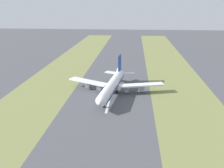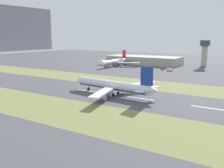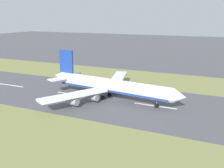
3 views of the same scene
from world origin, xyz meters
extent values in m
plane|color=#4C4C51|center=(0.00, 0.00, 0.00)|extent=(800.00, 800.00, 0.00)
cube|color=olive|center=(-45.00, 0.00, 0.00)|extent=(40.00, 600.00, 0.01)
cube|color=olive|center=(45.00, 0.00, 0.00)|extent=(40.00, 600.00, 0.01)
cube|color=silver|center=(0.00, -61.33, 0.01)|extent=(1.20, 18.00, 0.01)
cube|color=silver|center=(0.00, -21.33, 0.01)|extent=(1.20, 18.00, 0.01)
cube|color=silver|center=(0.00, 18.67, 0.01)|extent=(1.20, 18.00, 0.01)
cylinder|color=white|center=(-0.78, -1.33, 6.20)|extent=(12.83, 56.31, 6.00)
cone|color=white|center=(2.97, 28.94, 6.20)|extent=(6.45, 5.68, 5.88)
cone|color=white|center=(-4.58, -32.09, 7.00)|extent=(5.80, 6.58, 5.10)
cube|color=navy|center=(-0.78, -1.33, 4.55)|extent=(12.26, 54.05, 0.70)
cube|color=white|center=(-19.03, -6.34, 5.30)|extent=(29.57, 13.28, 0.90)
cube|color=white|center=(15.70, -10.64, 5.30)|extent=(28.26, 19.33, 0.90)
cylinder|color=#93939E|center=(-10.20, -4.19, 2.85)|extent=(3.77, 5.16, 3.20)
cylinder|color=#93939E|center=(-19.56, -6.56, 2.85)|extent=(3.77, 5.16, 3.20)
cylinder|color=#93939E|center=(7.66, -6.40, 2.85)|extent=(3.77, 5.16, 3.20)
cylinder|color=#93939E|center=(16.17, -10.98, 2.85)|extent=(3.77, 5.16, 3.20)
cube|color=navy|center=(-3.97, -27.13, 14.70)|extent=(1.78, 8.04, 11.00)
cube|color=white|center=(-9.43, -26.46, 7.20)|extent=(10.65, 6.22, 0.60)
cube|color=white|center=(1.49, -27.81, 7.20)|extent=(10.92, 8.22, 0.60)
cylinder|color=#59595E|center=(1.84, 19.79, 2.50)|extent=(0.50, 0.50, 3.20)
cylinder|color=black|center=(1.84, 19.79, 0.90)|extent=(1.11, 1.90, 1.80)
cylinder|color=#59595E|center=(-3.73, -3.99, 2.50)|extent=(0.50, 0.50, 3.20)
cylinder|color=black|center=(-3.73, -3.99, 0.90)|extent=(1.11, 1.90, 1.80)
cylinder|color=#59595E|center=(1.44, -4.63, 2.50)|extent=(0.50, 0.50, 3.20)
cylinder|color=black|center=(1.44, -4.63, 0.90)|extent=(1.11, 1.90, 1.80)
camera|label=1|loc=(-14.01, 152.71, 55.90)|focal=42.00mm
camera|label=2|loc=(-139.73, -90.67, 37.56)|focal=42.00mm
camera|label=3|loc=(100.37, 45.35, 36.08)|focal=42.00mm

